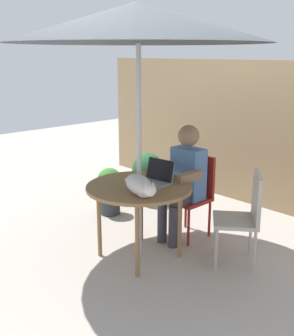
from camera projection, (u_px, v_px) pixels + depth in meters
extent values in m
plane|color=#ADA399|center=(140.00, 256.00, 4.12)|extent=(14.00, 14.00, 0.00)
cube|color=tan|center=(263.00, 136.00, 5.25)|extent=(5.59, 0.08, 1.84)
cylinder|color=olive|center=(139.00, 187.00, 3.93)|extent=(1.00, 1.00, 0.03)
cylinder|color=olive|center=(180.00, 224.00, 4.01)|extent=(0.04, 0.04, 0.70)
cylinder|color=olive|center=(141.00, 209.00, 4.40)|extent=(0.04, 0.04, 0.70)
cylinder|color=olive|center=(99.00, 223.00, 4.04)|extent=(0.04, 0.04, 0.70)
cylinder|color=olive|center=(137.00, 241.00, 3.65)|extent=(0.04, 0.04, 0.70)
cylinder|color=#B7B7BC|center=(139.00, 149.00, 3.83)|extent=(0.04, 0.04, 2.16)
cone|color=#2D3338|center=(138.00, 22.00, 3.54)|extent=(2.28, 2.28, 0.34)
sphere|color=#B7B7BC|center=(138.00, 21.00, 3.54)|extent=(0.06, 0.06, 0.06)
cube|color=maroon|center=(188.00, 199.00, 4.46)|extent=(0.40, 0.40, 0.04)
cube|color=maroon|center=(199.00, 175.00, 4.52)|extent=(0.40, 0.04, 0.44)
cylinder|color=maroon|center=(209.00, 219.00, 4.51)|extent=(0.03, 0.03, 0.40)
cylinder|color=maroon|center=(186.00, 210.00, 4.75)|extent=(0.03, 0.03, 0.40)
cylinder|color=maroon|center=(165.00, 218.00, 4.53)|extent=(0.03, 0.03, 0.40)
cylinder|color=maroon|center=(188.00, 227.00, 4.29)|extent=(0.03, 0.03, 0.40)
cube|color=#B2A899|center=(235.00, 221.00, 3.90)|extent=(0.56, 0.56, 0.04)
cube|color=#B2A899|center=(257.00, 197.00, 3.81)|extent=(0.28, 0.33, 0.44)
cylinder|color=#B2A899|center=(254.00, 252.00, 3.77)|extent=(0.03, 0.03, 0.40)
cylinder|color=#B2A899|center=(250.00, 236.00, 4.10)|extent=(0.03, 0.03, 0.40)
cylinder|color=#B2A899|center=(215.00, 234.00, 4.14)|extent=(0.03, 0.03, 0.40)
cylinder|color=#B2A899|center=(216.00, 249.00, 3.81)|extent=(0.03, 0.03, 0.40)
cube|color=#4C72A5|center=(188.00, 173.00, 4.39)|extent=(0.34, 0.20, 0.54)
sphere|color=#936B4C|center=(189.00, 136.00, 4.27)|extent=(0.22, 0.22, 0.22)
cube|color=#383842|center=(172.00, 195.00, 4.40)|extent=(0.12, 0.30, 0.12)
cylinder|color=#383842|center=(162.00, 222.00, 4.38)|extent=(0.10, 0.10, 0.44)
cube|color=#383842|center=(184.00, 198.00, 4.29)|extent=(0.12, 0.30, 0.12)
cylinder|color=#383842|center=(173.00, 227.00, 4.26)|extent=(0.10, 0.10, 0.44)
cube|color=#936B4C|center=(160.00, 169.00, 4.37)|extent=(0.08, 0.32, 0.08)
cube|color=#936B4C|center=(189.00, 177.00, 4.09)|extent=(0.08, 0.32, 0.08)
cube|color=gray|center=(153.00, 183.00, 3.98)|extent=(0.32, 0.25, 0.02)
cube|color=black|center=(160.00, 170.00, 4.02)|extent=(0.30, 0.09, 0.20)
cube|color=gray|center=(161.00, 169.00, 4.03)|extent=(0.30, 0.09, 0.20)
ellipsoid|color=silver|center=(139.00, 185.00, 3.67)|extent=(0.44, 0.31, 0.17)
sphere|color=silver|center=(150.00, 190.00, 3.46)|extent=(0.11, 0.11, 0.11)
ellipsoid|color=white|center=(144.00, 193.00, 3.58)|extent=(0.15, 0.15, 0.09)
cylinder|color=silver|center=(130.00, 182.00, 3.94)|extent=(0.18, 0.09, 0.04)
cone|color=silver|center=(146.00, 185.00, 3.44)|extent=(0.04, 0.04, 0.03)
cone|color=silver|center=(153.00, 184.00, 3.46)|extent=(0.04, 0.04, 0.03)
cylinder|color=#9E5138|center=(148.00, 193.00, 5.62)|extent=(0.32, 0.32, 0.23)
ellipsoid|color=#26592D|center=(148.00, 170.00, 5.54)|extent=(0.41, 0.41, 0.46)
cylinder|color=#33383D|center=(110.00, 202.00, 5.17)|extent=(0.24, 0.24, 0.30)
ellipsoid|color=#3D7F33|center=(110.00, 180.00, 5.10)|extent=(0.30, 0.30, 0.31)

